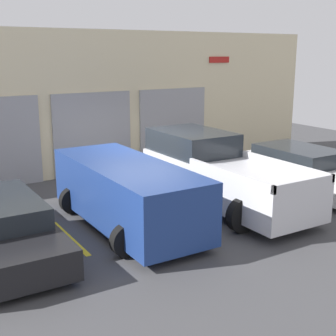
# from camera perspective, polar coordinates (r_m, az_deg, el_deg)

# --- Properties ---
(ground_plane) EXTENTS (28.00, 28.00, 0.00)m
(ground_plane) POSITION_cam_1_polar(r_m,az_deg,el_deg) (13.23, -3.15, -3.39)
(ground_plane) COLOR #3D3D3F
(shophouse_building) EXTENTS (17.82, 0.68, 4.65)m
(shophouse_building) POSITION_cam_1_polar(r_m,az_deg,el_deg) (15.69, -9.07, 7.74)
(shophouse_building) COLOR beige
(shophouse_building) RESTS_ON ground
(pickup_truck) EXTENTS (2.41, 5.45, 1.78)m
(pickup_truck) POSITION_cam_1_polar(r_m,az_deg,el_deg) (12.46, 6.05, -0.53)
(pickup_truck) COLOR silver
(pickup_truck) RESTS_ON ground
(sedan_white) EXTENTS (2.16, 4.36, 1.25)m
(sedan_white) POSITION_cam_1_polar(r_m,az_deg,el_deg) (14.19, 15.78, -0.22)
(sedan_white) COLOR white
(sedan_white) RESTS_ON ground
(sedan_side) EXTENTS (2.10, 4.53, 1.12)m
(sedan_side) POSITION_cam_1_polar(r_m,az_deg,el_deg) (10.03, -19.75, -6.76)
(sedan_side) COLOR black
(sedan_side) RESTS_ON ground
(van_right) EXTENTS (2.20, 4.82, 1.49)m
(van_right) POSITION_cam_1_polar(r_m,az_deg,el_deg) (10.78, -5.04, -2.96)
(van_right) COLOR navy
(van_right) RESTS_ON ground
(parking_stripe_left) EXTENTS (0.12, 2.20, 0.01)m
(parking_stripe_left) POSITION_cam_1_polar(r_m,az_deg,el_deg) (10.53, -11.89, -8.31)
(parking_stripe_left) COLOR gold
(parking_stripe_left) RESTS_ON ground
(parking_stripe_centre) EXTENTS (0.12, 2.20, 0.01)m
(parking_stripe_centre) POSITION_cam_1_polar(r_m,az_deg,el_deg) (11.69, 1.29, -5.73)
(parking_stripe_centre) COLOR gold
(parking_stripe_centre) RESTS_ON ground
(parking_stripe_right) EXTENTS (0.12, 2.20, 0.01)m
(parking_stripe_right) POSITION_cam_1_polar(r_m,az_deg,el_deg) (13.36, 11.55, -3.48)
(parking_stripe_right) COLOR gold
(parking_stripe_right) RESTS_ON ground
(parking_stripe_far_right) EXTENTS (0.12, 2.20, 0.01)m
(parking_stripe_far_right) POSITION_cam_1_polar(r_m,az_deg,el_deg) (15.37, 19.31, -1.69)
(parking_stripe_far_right) COLOR gold
(parking_stripe_far_right) RESTS_ON ground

